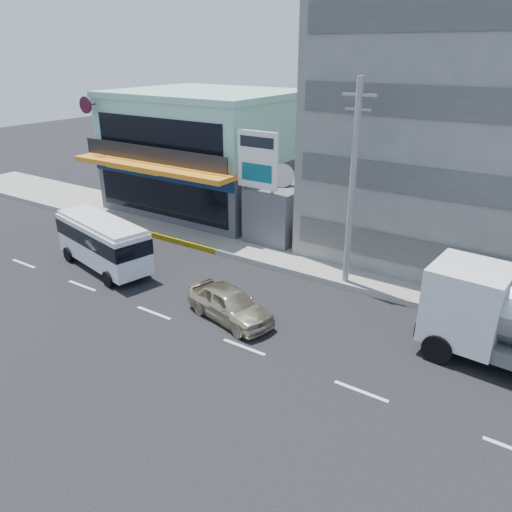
% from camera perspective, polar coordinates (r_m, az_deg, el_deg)
% --- Properties ---
extents(ground, '(120.00, 120.00, 0.00)m').
position_cam_1_polar(ground, '(23.17, -11.60, -6.39)').
color(ground, black).
rests_on(ground, ground).
extents(sidewalk, '(70.00, 5.00, 0.30)m').
position_cam_1_polar(sidewalk, '(27.62, 10.06, -0.99)').
color(sidewalk, gray).
rests_on(sidewalk, ground).
extents(shop_building, '(12.40, 11.70, 8.00)m').
position_cam_1_polar(shop_building, '(36.71, -5.55, 11.46)').
color(shop_building, '#494A4E').
rests_on(shop_building, ground).
extents(concrete_building, '(16.00, 12.00, 14.00)m').
position_cam_1_polar(concrete_building, '(29.55, 24.70, 12.76)').
color(concrete_building, gray).
rests_on(concrete_building, ground).
extents(gap_structure, '(3.00, 6.00, 3.50)m').
position_cam_1_polar(gap_structure, '(31.26, 3.81, 5.28)').
color(gap_structure, '#494A4E').
rests_on(gap_structure, ground).
extents(satellite_dish, '(1.50, 1.50, 0.15)m').
position_cam_1_polar(satellite_dish, '(29.93, 2.92, 8.14)').
color(satellite_dish, slate).
rests_on(satellite_dish, gap_structure).
extents(billboard, '(2.60, 0.18, 6.90)m').
position_cam_1_polar(billboard, '(28.40, 0.19, 10.18)').
color(billboard, gray).
rests_on(billboard, ground).
extents(utility_pole_near, '(1.60, 0.30, 10.00)m').
position_cam_1_polar(utility_pole_near, '(23.79, 10.96, 7.85)').
color(utility_pole_near, '#999993').
rests_on(utility_pole_near, ground).
extents(minibus, '(6.88, 3.45, 2.75)m').
position_cam_1_polar(minibus, '(27.79, -17.13, 1.80)').
color(minibus, silver).
rests_on(minibus, ground).
extents(sedan, '(4.73, 2.76, 1.51)m').
position_cam_1_polar(sedan, '(21.89, -3.01, -5.47)').
color(sedan, beige).
rests_on(sedan, ground).
extents(motorcycle_rider, '(1.76, 0.75, 2.19)m').
position_cam_1_polar(motorcycle_rider, '(30.63, -15.82, 2.04)').
color(motorcycle_rider, '#51140B').
rests_on(motorcycle_rider, ground).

